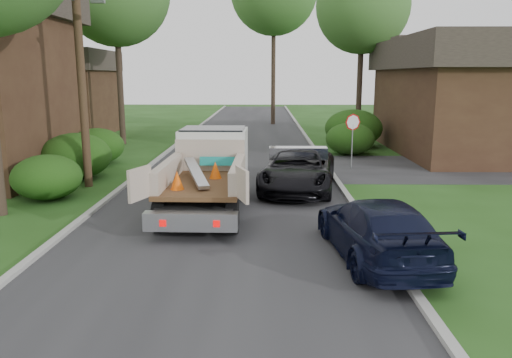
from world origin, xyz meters
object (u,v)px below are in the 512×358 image
object	(u,v)px
flatbed_truck	(210,165)
navy_suv	(377,229)
utility_pole	(80,47)
stop_sign	(353,129)
house_left_far	(56,91)
black_pickup	(298,170)
tree_right_far	(363,6)
house_right	(482,94)

from	to	relation	value
flatbed_truck	navy_suv	distance (m)	6.60
utility_pole	navy_suv	xyz separation A→B (m)	(9.28, -7.48, -4.47)
stop_sign	utility_pole	distance (m)	11.91
house_left_far	black_pickup	bearing A→B (deg)	-47.62
tree_right_far	flatbed_truck	bearing A→B (deg)	-114.64
stop_sign	utility_pole	world-z (taller)	utility_pole
stop_sign	tree_right_far	world-z (taller)	tree_right_far
flatbed_truck	black_pickup	bearing A→B (deg)	35.59
utility_pole	navy_suv	size ratio (longest dim) A/B	2.06
house_right	tree_right_far	distance (m)	9.72
flatbed_truck	black_pickup	xyz separation A→B (m)	(3.04, 2.09, -0.54)
house_left_far	navy_suv	xyz separation A→B (m)	(17.30, -24.50, -2.35)
black_pickup	navy_suv	size ratio (longest dim) A/B	1.13
stop_sign	navy_suv	world-z (taller)	stop_sign
stop_sign	house_right	xyz separation A→B (m)	(7.80, 5.00, 1.38)
stop_sign	house_left_far	distance (m)	22.81
utility_pole	house_left_far	size ratio (longest dim) A/B	1.32
utility_pole	flatbed_truck	size ratio (longest dim) A/B	1.57
flatbed_truck	tree_right_far	bearing A→B (deg)	66.44
house_right	tree_right_far	xyz separation A→B (m)	(-5.50, 6.00, 5.32)
stop_sign	black_pickup	xyz separation A→B (m)	(-2.73, -4.50, -1.02)
house_left_far	utility_pole	bearing A→B (deg)	-64.77
house_right	tree_right_far	world-z (taller)	tree_right_far
house_right	flatbed_truck	bearing A→B (deg)	-139.50
black_pickup	navy_suv	distance (m)	7.13
stop_sign	house_right	distance (m)	9.37
house_left_far	navy_suv	bearing A→B (deg)	-54.77
flatbed_truck	black_pickup	distance (m)	3.73
utility_pole	house_right	xyz separation A→B (m)	(18.48, 9.02, -2.01)
utility_pole	black_pickup	size ratio (longest dim) A/B	1.83
house_left_far	tree_right_far	bearing A→B (deg)	-5.44
black_pickup	flatbed_truck	bearing A→B (deg)	-136.63
utility_pole	house_left_far	xyz separation A→B (m)	(-8.02, 17.02, -2.12)
navy_suv	utility_pole	bearing A→B (deg)	-44.92
stop_sign	flatbed_truck	xyz separation A→B (m)	(-5.77, -6.59, -0.48)
black_pickup	navy_suv	world-z (taller)	black_pickup
black_pickup	navy_suv	bearing A→B (deg)	-70.39
house_left_far	black_pickup	distance (m)	23.80
utility_pole	black_pickup	bearing A→B (deg)	-3.46
stop_sign	house_left_far	world-z (taller)	house_left_far
stop_sign	flatbed_truck	bearing A→B (deg)	-131.20
flatbed_truck	navy_suv	bearing A→B (deg)	-47.26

